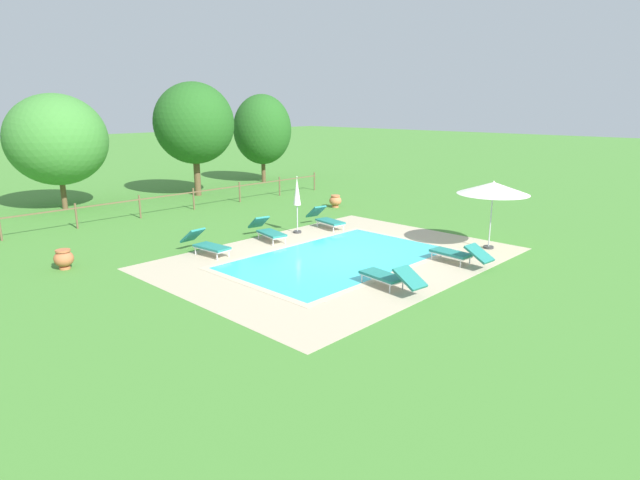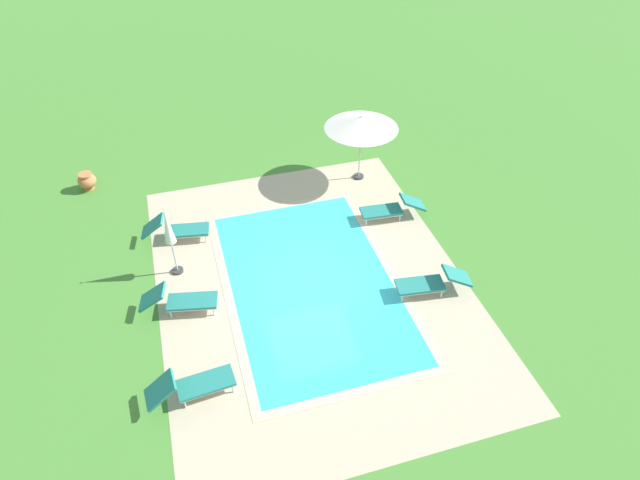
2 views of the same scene
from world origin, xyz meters
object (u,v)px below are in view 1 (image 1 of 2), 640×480
Objects in this scene: terracotta_urn_near_fence at (64,259)px; tree_far_west at (194,123)px; patio_umbrella_open_foreground at (493,188)px; tree_centre at (57,140)px; tree_east_mid at (262,130)px; sun_lounger_north_near_steps at (206,244)px; sun_lounger_north_mid at (459,253)px; sun_lounger_south_near_corner at (268,230)px; patio_umbrella_closed_row_west at (297,195)px; sun_lounger_north_end at (390,277)px; terracotta_urn_by_tree at (335,201)px; sun_lounger_north_far at (326,219)px.

terracotta_urn_near_fence is 14.20m from tree_far_west.
patio_umbrella_open_foreground is 14.24m from terracotta_urn_near_fence.
tree_east_mid reaches higher than tree_centre.
tree_far_west is (6.65, 10.48, 3.59)m from sun_lounger_north_near_steps.
tree_far_west reaches higher than sun_lounger_north_mid.
tree_east_mid reaches higher than terracotta_urn_near_fence.
sun_lounger_south_near_corner is at bearing -110.40° from tree_far_west.
sun_lounger_north_near_steps is 0.90× the size of patio_umbrella_closed_row_west.
sun_lounger_north_near_steps is 0.37× the size of tree_centre.
sun_lounger_north_near_steps reaches higher than sun_lounger_north_end.
terracotta_urn_near_fence is (-5.49, 8.38, -0.02)m from sun_lounger_north_end.
patio_umbrella_closed_row_west is 8.56m from terracotta_urn_near_fence.
tree_far_west reaches higher than tree_east_mid.
tree_east_mid is (6.10, 1.50, -0.57)m from tree_far_west.
sun_lounger_north_near_steps is 3.28× the size of terracotta_urn_near_fence.
sun_lounger_north_mid is at bearing -175.73° from patio_umbrella_open_foreground.
tree_centre is at bearing 94.91° from sun_lounger_north_end.
sun_lounger_north_mid is 12.37m from terracotta_urn_near_fence.
terracotta_urn_by_tree is (1.96, 9.09, -1.81)m from patio_umbrella_open_foreground.
patio_umbrella_closed_row_west is (-1.47, 0.18, 1.15)m from sun_lounger_north_far.
terracotta_urn_by_tree is at bearing 26.47° from patio_umbrella_closed_row_west.
tree_east_mid reaches higher than sun_lounger_south_near_corner.
tree_far_west is (0.89, 10.67, 3.59)m from sun_lounger_north_far.
sun_lounger_south_near_corner is (1.25, 6.58, 0.01)m from sun_lounger_north_end.
tree_far_west is (1.74, 17.26, 3.61)m from sun_lounger_north_mid.
tree_far_west reaches higher than sun_lounger_south_near_corner.
terracotta_urn_near_fence is at bearing 167.60° from patio_umbrella_closed_row_west.
tree_far_west is 6.31m from tree_east_mid.
tree_far_west is at bearing 73.21° from sun_lounger_north_end.
sun_lounger_south_near_corner is at bearing 179.48° from patio_umbrella_closed_row_west.
sun_lounger_north_far is at bearing -3.68° from sun_lounger_south_near_corner.
tree_east_mid is (5.38, 18.58, 1.24)m from patio_umbrella_open_foreground.
tree_east_mid is at bearing 67.31° from sun_lounger_north_mid.
sun_lounger_north_far is 0.91× the size of patio_umbrella_closed_row_west.
terracotta_urn_near_fence reaches higher than terracotta_urn_by_tree.
tree_centre reaches higher than sun_lounger_north_far.
sun_lounger_north_end is 7.23m from patio_umbrella_closed_row_west.
sun_lounger_north_end is at bearing -100.76° from sun_lounger_south_near_corner.
sun_lounger_north_near_steps is 10.05m from patio_umbrella_open_foreground.
sun_lounger_north_mid is at bearing -84.77° from patio_umbrella_closed_row_west.
tree_far_west is (2.36, 10.50, 2.43)m from patio_umbrella_closed_row_west.
patio_umbrella_open_foreground is (4.62, -6.60, 1.78)m from sun_lounger_south_near_corner.
tree_centre is (-5.84, 12.08, 2.96)m from sun_lounger_north_far.
terracotta_urn_near_fence is at bearing -177.03° from terracotta_urn_by_tree.
tree_centre is (-1.58, 18.46, 2.97)m from sun_lounger_north_end.
terracotta_urn_by_tree is at bearing 64.52° from sun_lounger_north_mid.
sun_lounger_north_end is 1.02× the size of sun_lounger_south_near_corner.
patio_umbrella_closed_row_west is at bearing -69.83° from tree_centre.
patio_umbrella_closed_row_west is at bearing -12.40° from terracotta_urn_near_fence.
patio_umbrella_open_foreground is at bearing -0.18° from sun_lounger_north_end.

